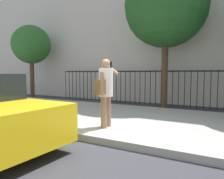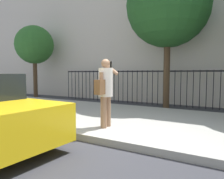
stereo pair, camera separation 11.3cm
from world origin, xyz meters
name	(u,v)px [view 1 (the left image)]	position (x,y,z in m)	size (l,w,h in m)	color
ground_plane	(95,144)	(0.00, 0.00, 0.00)	(60.00, 60.00, 0.00)	#333338
sidewalk	(137,120)	(0.00, 2.20, 0.07)	(28.00, 4.40, 0.15)	#9E9B93
building_facade	(184,7)	(0.00, 8.50, 4.96)	(28.00, 4.00, 9.92)	beige
iron_fence	(170,83)	(0.00, 5.90, 1.02)	(12.03, 0.04, 1.60)	black
pedestrian_on_phone	(105,88)	(-0.23, 0.79, 1.11)	(0.48, 0.66, 1.65)	#936B4C
street_tree_mid	(31,45)	(-7.89, 5.11, 3.10)	(2.22, 2.22, 4.24)	#4C3823
street_tree_far	(166,6)	(-0.05, 5.25, 4.17)	(3.36, 3.36, 5.87)	#4C3823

